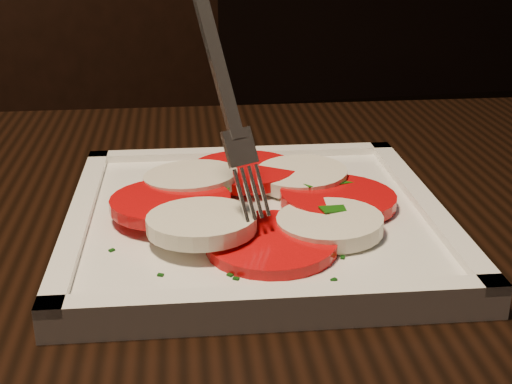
# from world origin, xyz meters

# --- Properties ---
(chair) EXTENTS (0.55, 0.55, 0.93)m
(chair) POSITION_xyz_m (0.06, 0.62, 0.53)
(chair) COLOR black
(chair) RESTS_ON ground
(plate) EXTENTS (0.28, 0.28, 0.01)m
(plate) POSITION_xyz_m (0.13, -0.12, 0.76)
(plate) COLOR white
(plate) RESTS_ON table
(caprese_salad) EXTENTS (0.20, 0.22, 0.02)m
(caprese_salad) POSITION_xyz_m (0.13, -0.12, 0.77)
(caprese_salad) COLOR red
(caprese_salad) RESTS_ON plate
(fork) EXTENTS (0.07, 0.09, 0.17)m
(fork) POSITION_xyz_m (0.10, -0.13, 0.87)
(fork) COLOR white
(fork) RESTS_ON caprese_salad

